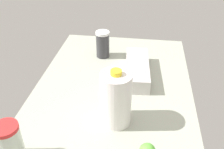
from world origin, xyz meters
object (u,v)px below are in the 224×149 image
(milk_jug, at_px, (116,99))
(shaker_bottle, at_px, (103,44))
(egg_carton, at_px, (137,69))
(tumbler_cup, at_px, (10,143))

(milk_jug, xyz_separation_m, shaker_bottle, (0.52, 0.14, -0.04))
(shaker_bottle, distance_m, egg_carton, 0.28)
(milk_jug, bearing_deg, shaker_bottle, 15.17)
(shaker_bottle, xyz_separation_m, tumbler_cup, (-0.76, 0.18, -0.00))
(milk_jug, height_order, tumbler_cup, milk_jug)
(egg_carton, bearing_deg, milk_jug, 165.01)
(milk_jug, bearing_deg, tumbler_cup, 125.45)
(tumbler_cup, xyz_separation_m, egg_carton, (0.58, -0.39, -0.04))
(tumbler_cup, height_order, egg_carton, tumbler_cup)
(tumbler_cup, distance_m, egg_carton, 0.70)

